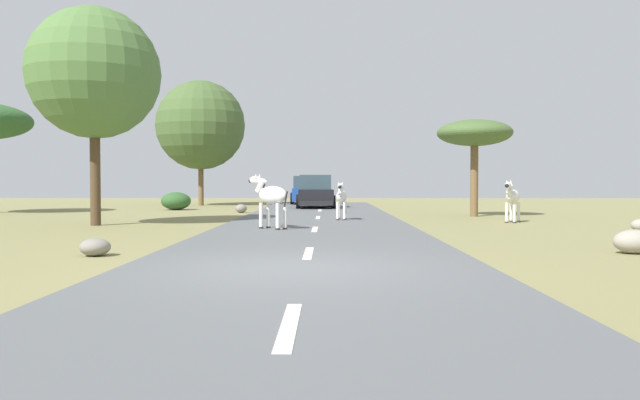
{
  "coord_description": "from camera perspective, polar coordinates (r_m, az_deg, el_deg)",
  "views": [
    {
      "loc": [
        0.59,
        -9.87,
        1.41
      ],
      "look_at": [
        0.36,
        9.5,
        0.85
      ],
      "focal_mm": 34.99,
      "sensor_mm": 36.0,
      "label": 1
    }
  ],
  "objects": [
    {
      "name": "ground_plane",
      "position": [
        9.98,
        -2.71,
        -6.47
      ],
      "size": [
        90.0,
        90.0,
        0.0
      ],
      "primitive_type": "plane",
      "color": "olive"
    },
    {
      "name": "road",
      "position": [
        9.97,
        -1.41,
        -6.33
      ],
      "size": [
        6.0,
        64.0,
        0.05
      ],
      "primitive_type": "cube",
      "color": "#56595B",
      "rests_on": "ground_plane"
    },
    {
      "name": "lane_markings",
      "position": [
        8.98,
        -1.65,
        -7.04
      ],
      "size": [
        0.16,
        56.0,
        0.01
      ],
      "color": "silver",
      "rests_on": "road"
    },
    {
      "name": "zebra_0",
      "position": [
        22.47,
        1.97,
        0.26
      ],
      "size": [
        0.46,
        1.46,
        1.37
      ],
      "rotation": [
        0.0,
        0.0,
        3.05
      ],
      "color": "silver",
      "rests_on": "road"
    },
    {
      "name": "zebra_1",
      "position": [
        18.16,
        -4.53,
        0.38
      ],
      "size": [
        1.38,
        1.34,
        1.61
      ],
      "rotation": [
        0.0,
        0.0,
        0.81
      ],
      "color": "silver",
      "rests_on": "road"
    },
    {
      "name": "zebra_2",
      "position": [
        22.69,
        17.18,
        0.25
      ],
      "size": [
        0.97,
        1.44,
        1.48
      ],
      "rotation": [
        0.0,
        0.0,
        2.63
      ],
      "color": "silver",
      "rests_on": "ground_plane"
    },
    {
      "name": "car_0",
      "position": [
        39.37,
        -1.24,
        0.83
      ],
      "size": [
        2.18,
        4.42,
        1.74
      ],
      "rotation": [
        0.0,
        0.0,
        0.05
      ],
      "color": "#1E479E",
      "rests_on": "road"
    },
    {
      "name": "car_1",
      "position": [
        33.38,
        -0.47,
        0.68
      ],
      "size": [
        2.18,
        4.42,
        1.74
      ],
      "rotation": [
        0.0,
        0.0,
        3.19
      ],
      "color": "black",
      "rests_on": "road"
    },
    {
      "name": "tree_0",
      "position": [
        21.75,
        -19.95,
        10.82
      ],
      "size": [
        4.22,
        4.22,
        7.04
      ],
      "color": "#4C3823",
      "rests_on": "ground_plane"
    },
    {
      "name": "tree_3",
      "position": [
        38.44,
        -10.86,
        6.73
      ],
      "size": [
        5.35,
        5.35,
        7.51
      ],
      "color": "brown",
      "rests_on": "ground_plane"
    },
    {
      "name": "tree_5",
      "position": [
        26.33,
        13.95,
        5.86
      ],
      "size": [
        3.05,
        3.05,
        3.96
      ],
      "color": "brown",
      "rests_on": "ground_plane"
    },
    {
      "name": "bush_1",
      "position": [
        32.38,
        -13.04,
        -0.09
      ],
      "size": [
        1.5,
        1.35,
        0.9
      ],
      "primitive_type": "ellipsoid",
      "color": "#2D5628",
      "rests_on": "ground_plane"
    },
    {
      "name": "rock_1",
      "position": [
        28.86,
        -7.23,
        -0.77
      ],
      "size": [
        0.53,
        0.55,
        0.39
      ],
      "primitive_type": "ellipsoid",
      "color": "gray",
      "rests_on": "ground_plane"
    },
    {
      "name": "rock_3",
      "position": [
        12.64,
        -19.87,
        -4.08
      ],
      "size": [
        0.58,
        0.58,
        0.34
      ],
      "primitive_type": "ellipsoid",
      "color": "gray",
      "rests_on": "ground_plane"
    },
    {
      "name": "rock_4",
      "position": [
        13.74,
        26.86,
        -3.41
      ],
      "size": [
        0.84,
        0.61,
        0.48
      ],
      "primitive_type": "ellipsoid",
      "color": "gray",
      "rests_on": "ground_plane"
    }
  ]
}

